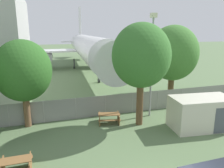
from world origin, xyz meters
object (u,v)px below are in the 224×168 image
Objects in this scene: tree_behind_benches at (23,71)px; portable_cabin at (202,113)px; tree_far_right at (141,56)px; airplane at (88,48)px; picnic_bench_open_grass at (16,165)px; tree_left_of_cabin at (173,53)px; picnic_bench_near_cabin at (109,117)px.

portable_cabin is at bearing -18.89° from tree_behind_benches.
tree_behind_benches is at bearing 164.83° from tree_far_right.
tree_far_right is at bearing 1.44° from airplane.
tree_far_right is (-1.41, -26.48, 1.28)m from airplane.
tree_far_right is at bearing 23.23° from picnic_bench_open_grass.
tree_far_right is (8.58, 3.68, 4.90)m from picnic_bench_open_grass.
portable_cabin is at bearing -108.06° from tree_left_of_cabin.
airplane is 5.73× the size of tree_far_right.
airplane is 31.98m from picnic_bench_open_grass.
tree_left_of_cabin is (2.80, 8.59, 3.56)m from portable_cabin.
tree_left_of_cabin reaches higher than picnic_bench_open_grass.
tree_behind_benches is 0.85× the size of tree_far_right.
picnic_bench_near_cabin is 0.25× the size of tree_left_of_cabin.
tree_left_of_cabin is at bearing 33.42° from picnic_bench_open_grass.
picnic_bench_open_grass is 0.20× the size of tree_left_of_cabin.
tree_behind_benches is at bearing -164.23° from tree_left_of_cabin.
picnic_bench_near_cabin is at bearing 35.97° from picnic_bench_open_grass.
tree_left_of_cabin is (9.15, 5.61, 4.28)m from picnic_bench_near_cabin.
tree_far_right is at bearing -15.17° from tree_behind_benches.
picnic_bench_near_cabin and picnic_bench_open_grass have the same top height.
tree_left_of_cabin is at bearing 31.54° from picnic_bench_near_cabin.
picnic_bench_open_grass is 10.55m from tree_far_right.
tree_behind_benches is at bearing 87.50° from picnic_bench_open_grass.
tree_behind_benches is (-9.73, -24.22, 0.23)m from airplane.
tree_far_right is at bearing 160.83° from portable_cabin.
tree_behind_benches is 8.69m from tree_far_right.
tree_far_right is at bearing -136.64° from tree_left_of_cabin.
picnic_bench_open_grass is 19.11m from tree_left_of_cabin.
airplane is 6.76× the size of tree_behind_benches.
airplane reaches higher than picnic_bench_open_grass.
picnic_bench_open_grass is at bearing -146.58° from tree_left_of_cabin.
portable_cabin is 12.87m from picnic_bench_open_grass.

